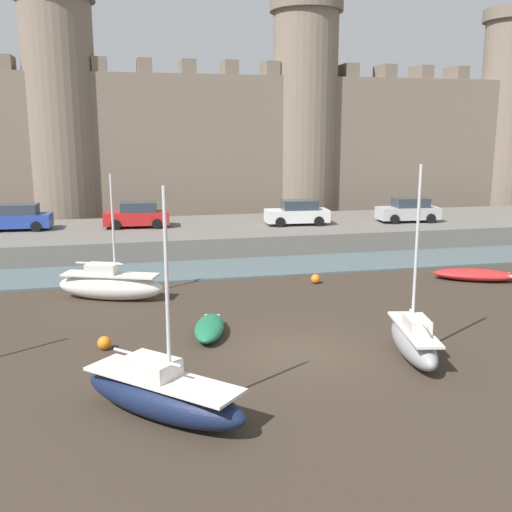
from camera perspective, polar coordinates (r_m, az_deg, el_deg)
The scene contains 15 objects.
ground_plane at distance 20.48m, azimuth 4.06°, elevation -9.16°, with size 160.00×160.00×0.00m, color #382D23.
water_channel at distance 32.30m, azimuth -2.50°, elevation -1.18°, with size 80.00×4.50×0.10m, color slate.
quay_road at distance 39.20m, azimuth -4.43°, elevation 1.99°, with size 69.82×10.00×1.26m, color #666059.
castle at distance 48.95m, azimuth -6.43°, elevation 11.94°, with size 63.72×5.90×20.60m.
rowboat_near_channel_left at distance 31.78m, azimuth 20.13°, elevation -1.66°, with size 4.21×2.96×0.57m.
sailboat_midflat_centre at distance 27.16m, azimuth -13.72°, elevation -2.67°, with size 4.90×2.92×5.54m.
sailboat_midflat_right at distance 20.38m, azimuth 14.77°, elevation -7.75°, with size 1.79×4.18×6.31m.
rowboat_foreground_centre at distance 21.98m, azimuth -4.46°, elevation -6.80°, with size 1.72×3.09×0.60m.
sailboat_near_channel_right at distance 16.12m, azimuth -8.94°, elevation -12.85°, with size 4.64×4.62×6.05m.
mooring_buoy_off_centre at distance 21.25m, azimuth -14.25°, elevation -8.04°, with size 0.47×0.47×0.47m, color orange.
mooring_buoy_near_channel at distance 29.39m, azimuth 5.69°, elevation -2.18°, with size 0.46×0.46×0.46m, color orange.
car_quay_west at distance 38.95m, azimuth -11.24°, elevation 3.83°, with size 4.20×2.09×1.62m.
car_quay_east at distance 39.38m, azimuth 3.97°, elevation 4.12°, with size 4.20×2.09×1.62m.
car_quay_centre_west at distance 39.95m, azimuth -21.77°, elevation 3.41°, with size 4.20×2.09×1.62m.
car_quay_centre_east at distance 41.84m, azimuth 14.33°, elevation 4.24°, with size 4.20×2.09×1.62m.
Camera 1 is at (-5.66, -18.26, 7.35)m, focal length 42.00 mm.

